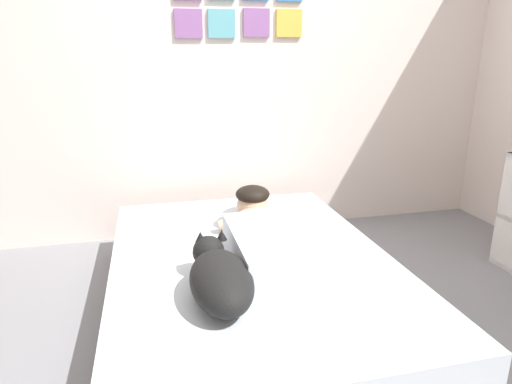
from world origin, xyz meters
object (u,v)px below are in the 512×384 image
object	(u,v)px
coffee_cup	(274,220)
cell_phone	(212,259)
person_lying	(269,235)
dog	(220,277)
pillow	(263,212)
bed	(251,285)

from	to	relation	value
coffee_cup	cell_phone	size ratio (longest dim) A/B	0.89
person_lying	dog	bearing A→B (deg)	-129.69
pillow	coffee_cup	distance (m)	0.12
coffee_cup	dog	bearing A→B (deg)	-120.85
pillow	person_lying	distance (m)	0.51
dog	cell_phone	world-z (taller)	dog
dog	coffee_cup	bearing A→B (deg)	59.15
coffee_cup	cell_phone	world-z (taller)	coffee_cup
bed	pillow	xyz separation A→B (m)	(0.19, 0.50, 0.22)
dog	cell_phone	xyz separation A→B (m)	(0.02, 0.38, -0.10)
bed	pillow	distance (m)	0.58
person_lying	coffee_cup	bearing A→B (deg)	69.86
pillow	coffee_cup	xyz separation A→B (m)	(0.05, -0.11, -0.02)
bed	coffee_cup	bearing A→B (deg)	58.77
dog	cell_phone	bearing A→B (deg)	86.82
pillow	dog	distance (m)	0.97
bed	coffee_cup	xyz separation A→B (m)	(0.23, 0.39, 0.21)
coffee_cup	bed	bearing A→B (deg)	-121.23
person_lying	dog	distance (m)	0.50
person_lying	cell_phone	bearing A→B (deg)	-179.44
pillow	coffee_cup	world-z (taller)	pillow
dog	bed	bearing A→B (deg)	59.54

